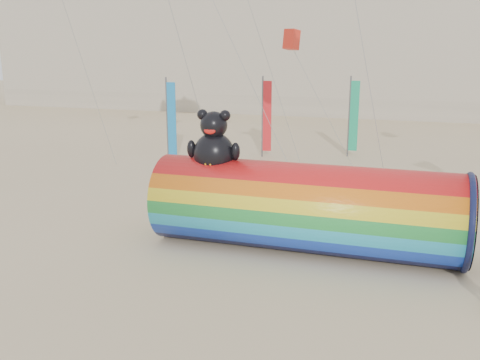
% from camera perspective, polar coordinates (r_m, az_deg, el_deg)
% --- Properties ---
extents(ground, '(160.00, 160.00, 0.00)m').
position_cam_1_polar(ground, '(18.44, -2.94, -8.22)').
color(ground, '#CCB58C').
rests_on(ground, ground).
extents(hotel_building, '(60.40, 15.40, 20.60)m').
position_cam_1_polar(hotel_building, '(64.57, 1.59, 16.95)').
color(hotel_building, '#B7AD99').
rests_on(hotel_building, ground).
extents(windsock_assembly, '(10.65, 3.24, 4.91)m').
position_cam_1_polar(windsock_assembly, '(18.68, 6.95, -2.71)').
color(windsock_assembly, red).
rests_on(windsock_assembly, ground).
extents(festival_banners, '(11.19, 5.05, 5.20)m').
position_cam_1_polar(festival_banners, '(34.14, 2.62, 6.69)').
color(festival_banners, '#59595E').
rests_on(festival_banners, ground).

